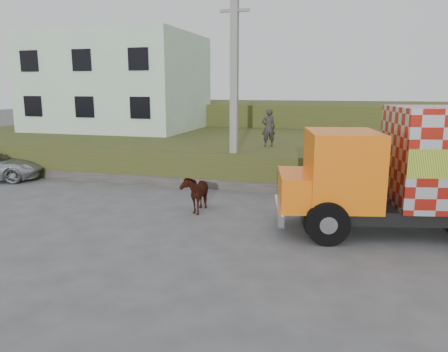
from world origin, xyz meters
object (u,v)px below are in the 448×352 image
(utility_pole, at_px, (234,91))
(pedestrian, at_px, (269,128))
(cow, at_px, (196,192))
(cargo_truck, at_px, (440,169))

(utility_pole, relative_size, pedestrian, 4.56)
(utility_pole, xyz_separation_m, cow, (-0.34, -3.86, -3.42))
(utility_pole, height_order, pedestrian, utility_pole)
(utility_pole, bearing_deg, cow, -95.08)
(cargo_truck, relative_size, pedestrian, 4.92)
(cargo_truck, height_order, cow, cargo_truck)
(cargo_truck, xyz_separation_m, pedestrian, (-6.19, 6.44, 0.48))
(utility_pole, height_order, cow, utility_pole)
(utility_pole, relative_size, cow, 5.14)
(cargo_truck, xyz_separation_m, cow, (-7.57, 0.23, -1.24))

